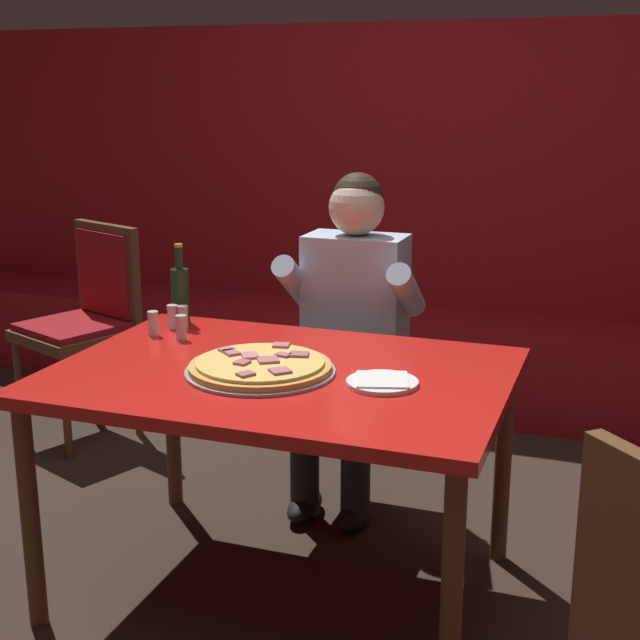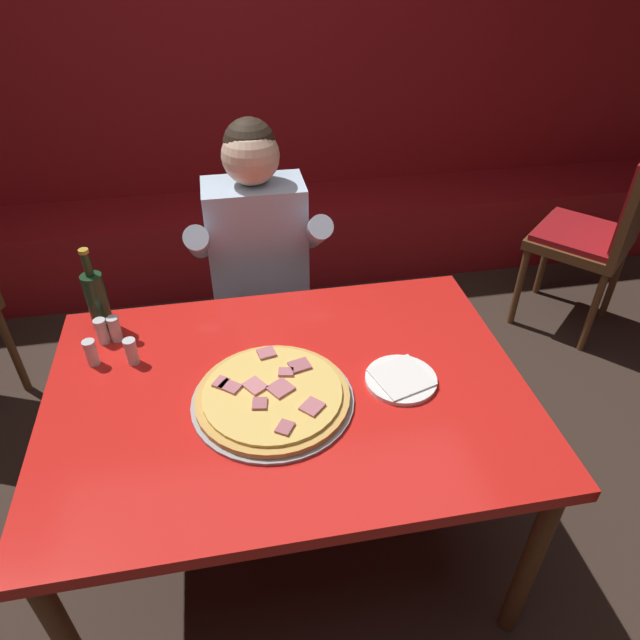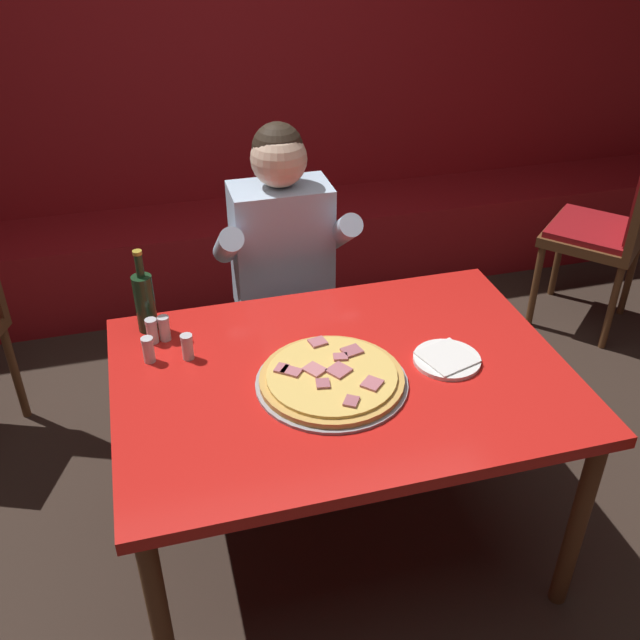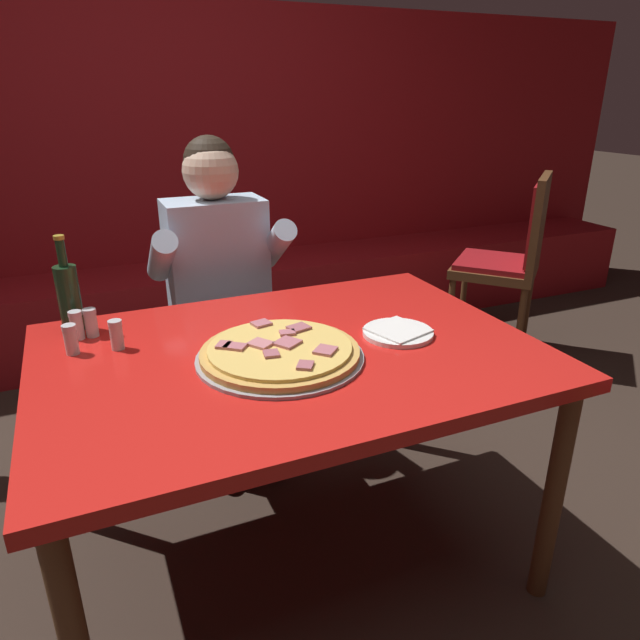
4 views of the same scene
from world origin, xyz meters
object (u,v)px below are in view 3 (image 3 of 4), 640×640
at_px(diner_seated_blue_shirt, 287,275).
at_px(dining_chair_far_right, 615,221).
at_px(shaker_parmesan, 149,351).
at_px(beer_bottle, 145,301).
at_px(main_dining_table, 342,391).
at_px(shaker_red_pepper_flakes, 164,329).
at_px(shaker_oregano, 188,348).
at_px(pizza, 332,379).
at_px(shaker_black_pepper, 152,332).
at_px(plate_white_paper, 447,359).

bearing_deg(diner_seated_blue_shirt, dining_chair_far_right, 10.13).
xyz_separation_m(shaker_parmesan, dining_chair_far_right, (2.25, 0.80, -0.20)).
bearing_deg(beer_bottle, main_dining_table, -35.59).
bearing_deg(shaker_red_pepper_flakes, shaker_oregano, -64.12).
relative_size(pizza, shaker_parmesan, 5.30).
distance_m(pizza, shaker_black_pepper, 0.62).
relative_size(beer_bottle, shaker_parmesan, 3.40).
xyz_separation_m(beer_bottle, shaker_red_pepper_flakes, (0.05, -0.08, -0.07)).
bearing_deg(shaker_parmesan, dining_chair_far_right, 19.60).
bearing_deg(plate_white_paper, pizza, -177.78).
xyz_separation_m(plate_white_paper, shaker_black_pepper, (-0.87, 0.35, 0.03)).
bearing_deg(main_dining_table, plate_white_paper, -5.77).
height_order(pizza, shaker_oregano, shaker_oregano).
xyz_separation_m(beer_bottle, diner_seated_blue_shirt, (0.54, 0.31, -0.15)).
relative_size(shaker_black_pepper, dining_chair_far_right, 0.08).
relative_size(main_dining_table, plate_white_paper, 6.56).
bearing_deg(dining_chair_far_right, shaker_black_pepper, -162.65).
bearing_deg(pizza, beer_bottle, 138.74).
distance_m(shaker_black_pepper, shaker_red_pepper_flakes, 0.04).
bearing_deg(pizza, plate_white_paper, 2.22).
height_order(plate_white_paper, shaker_parmesan, shaker_parmesan).
height_order(shaker_red_pepper_flakes, shaker_oregano, same).
bearing_deg(diner_seated_blue_shirt, pizza, -92.76).
xyz_separation_m(shaker_red_pepper_flakes, dining_chair_far_right, (2.19, 0.69, -0.20)).
height_order(shaker_black_pepper, shaker_parmesan, same).
relative_size(plate_white_paper, shaker_parmesan, 2.44).
height_order(beer_bottle, diner_seated_blue_shirt, diner_seated_blue_shirt).
bearing_deg(pizza, shaker_black_pepper, 143.84).
bearing_deg(shaker_black_pepper, pizza, -36.16).
distance_m(beer_bottle, dining_chair_far_right, 2.34).
bearing_deg(beer_bottle, shaker_black_pepper, -83.43).
relative_size(main_dining_table, shaker_parmesan, 16.02).
distance_m(shaker_black_pepper, dining_chair_far_right, 2.35).
relative_size(pizza, diner_seated_blue_shirt, 0.36).
distance_m(main_dining_table, shaker_oregano, 0.50).
bearing_deg(plate_white_paper, diner_seated_blue_shirt, 114.66).
bearing_deg(beer_bottle, shaker_parmesan, -92.80).
relative_size(main_dining_table, shaker_black_pepper, 16.02).
relative_size(shaker_parmesan, diner_seated_blue_shirt, 0.07).
bearing_deg(dining_chair_far_right, main_dining_table, -149.05).
distance_m(main_dining_table, plate_white_paper, 0.34).
xyz_separation_m(main_dining_table, plate_white_paper, (0.33, -0.03, 0.08)).
distance_m(shaker_red_pepper_flakes, dining_chair_far_right, 2.31).
height_order(plate_white_paper, shaker_red_pepper_flakes, shaker_red_pepper_flakes).
bearing_deg(shaker_black_pepper, shaker_parmesan, -100.02).
bearing_deg(shaker_oregano, plate_white_paper, -16.43).
distance_m(shaker_oregano, diner_seated_blue_shirt, 0.68).
distance_m(shaker_parmesan, dining_chair_far_right, 2.40).
bearing_deg(pizza, diner_seated_blue_shirt, 87.24).
bearing_deg(shaker_black_pepper, beer_bottle, 96.57).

